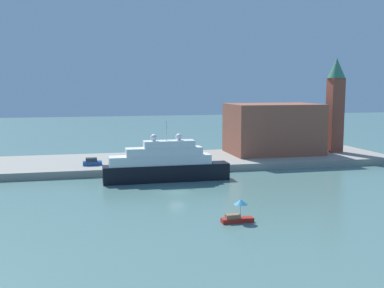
{
  "coord_description": "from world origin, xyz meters",
  "views": [
    {
      "loc": [
        -14.52,
        -73.5,
        17.62
      ],
      "look_at": [
        4.02,
        6.0,
        7.32
      ],
      "focal_mm": 42.96,
      "sensor_mm": 36.0,
      "label": 1
    }
  ],
  "objects_px": {
    "small_motorboat": "(238,213)",
    "mooring_bollard": "(162,164)",
    "bell_tower": "(335,101)",
    "person_figure": "(114,161)",
    "parked_car": "(92,162)",
    "harbor_building": "(273,129)",
    "large_yacht": "(165,165)"
  },
  "relations": [
    {
      "from": "harbor_building",
      "to": "person_figure",
      "type": "height_order",
      "value": "harbor_building"
    },
    {
      "from": "small_motorboat",
      "to": "parked_car",
      "type": "bearing_deg",
      "value": 113.99
    },
    {
      "from": "small_motorboat",
      "to": "harbor_building",
      "type": "height_order",
      "value": "harbor_building"
    },
    {
      "from": "small_motorboat",
      "to": "large_yacht",
      "type": "bearing_deg",
      "value": 99.6
    },
    {
      "from": "large_yacht",
      "to": "bell_tower",
      "type": "height_order",
      "value": "bell_tower"
    },
    {
      "from": "bell_tower",
      "to": "person_figure",
      "type": "distance_m",
      "value": 56.01
    },
    {
      "from": "large_yacht",
      "to": "bell_tower",
      "type": "relative_size",
      "value": 1.03
    },
    {
      "from": "large_yacht",
      "to": "bell_tower",
      "type": "distance_m",
      "value": 50.36
    },
    {
      "from": "large_yacht",
      "to": "mooring_bollard",
      "type": "bearing_deg",
      "value": 84.88
    },
    {
      "from": "small_motorboat",
      "to": "mooring_bollard",
      "type": "bearing_deg",
      "value": 96.48
    },
    {
      "from": "large_yacht",
      "to": "person_figure",
      "type": "relative_size",
      "value": 13.33
    },
    {
      "from": "harbor_building",
      "to": "bell_tower",
      "type": "height_order",
      "value": "bell_tower"
    },
    {
      "from": "parked_car",
      "to": "person_figure",
      "type": "bearing_deg",
      "value": -14.48
    },
    {
      "from": "bell_tower",
      "to": "parked_car",
      "type": "height_order",
      "value": "bell_tower"
    },
    {
      "from": "small_motorboat",
      "to": "harbor_building",
      "type": "xyz_separation_m",
      "value": [
        25.19,
        47.87,
        6.2
      ]
    },
    {
      "from": "bell_tower",
      "to": "harbor_building",
      "type": "bearing_deg",
      "value": 175.19
    },
    {
      "from": "bell_tower",
      "to": "person_figure",
      "type": "xyz_separation_m",
      "value": [
        -54.24,
        -7.48,
        -11.79
      ]
    },
    {
      "from": "small_motorboat",
      "to": "harbor_building",
      "type": "distance_m",
      "value": 54.44
    },
    {
      "from": "harbor_building",
      "to": "parked_car",
      "type": "height_order",
      "value": "harbor_building"
    },
    {
      "from": "small_motorboat",
      "to": "mooring_bollard",
      "type": "height_order",
      "value": "small_motorboat"
    },
    {
      "from": "bell_tower",
      "to": "parked_car",
      "type": "distance_m",
      "value": 60.22
    },
    {
      "from": "parked_car",
      "to": "small_motorboat",
      "type": "bearing_deg",
      "value": -66.01
    },
    {
      "from": "large_yacht",
      "to": "parked_car",
      "type": "bearing_deg",
      "value": 137.2
    },
    {
      "from": "parked_car",
      "to": "mooring_bollard",
      "type": "xyz_separation_m",
      "value": [
        13.84,
        -4.5,
        -0.25
      ]
    },
    {
      "from": "bell_tower",
      "to": "parked_car",
      "type": "xyz_separation_m",
      "value": [
        -58.68,
        -6.34,
        -11.97
      ]
    },
    {
      "from": "harbor_building",
      "to": "parked_car",
      "type": "xyz_separation_m",
      "value": [
        -43.09,
        -7.65,
        -5.33
      ]
    },
    {
      "from": "parked_car",
      "to": "person_figure",
      "type": "relative_size",
      "value": 2.16
    },
    {
      "from": "mooring_bollard",
      "to": "person_figure",
      "type": "bearing_deg",
      "value": 160.36
    },
    {
      "from": "harbor_building",
      "to": "person_figure",
      "type": "distance_m",
      "value": 39.97
    },
    {
      "from": "bell_tower",
      "to": "mooring_bollard",
      "type": "relative_size",
      "value": 28.58
    },
    {
      "from": "small_motorboat",
      "to": "parked_car",
      "type": "relative_size",
      "value": 1.11
    },
    {
      "from": "large_yacht",
      "to": "parked_car",
      "type": "relative_size",
      "value": 6.18
    }
  ]
}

